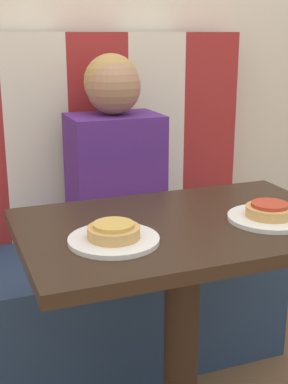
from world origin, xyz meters
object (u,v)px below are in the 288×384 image
person (114,157)px  plate_left (114,240)px  pizza_right (269,210)px  pizza_left (114,231)px  plate_right (269,218)px

person → plate_left: size_ratio=3.25×
plate_left → pizza_right: 0.44m
pizza_right → plate_left: bearing=180.0°
pizza_left → plate_left: bearing=0.0°
plate_right → pizza_right: size_ratio=1.74×
plate_right → pizza_left: bearing=180.0°
person → pizza_left: size_ratio=5.67×
person → plate_right: size_ratio=3.25×
plate_right → pizza_left: 0.44m
pizza_left → pizza_right: size_ratio=1.00×
person → plate_right: bearing=-71.8°
plate_left → plate_right: same height
person → plate_left: (-0.22, -0.67, -0.04)m
plate_right → person: bearing=108.2°
person → plate_left: bearing=-108.2°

